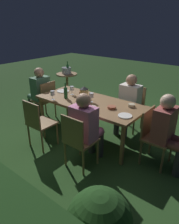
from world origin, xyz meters
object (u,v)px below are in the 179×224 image
Objects in this scene: person_in_pink at (86,125)px; plate_b at (63,91)px; wine_glass_b at (72,89)px; plate_a at (125,116)px; chair_side_left_a at (132,106)px; green_bottle_on_table at (66,93)px; chair_side_right_b at (38,122)px; chair_head_near at (154,134)px; ice_bucket at (67,70)px; bowl_dip at (132,105)px; wine_glass_a at (91,96)px; dining_table at (89,104)px; person_in_cream at (128,101)px; chair_head_far at (45,99)px; person_in_rust at (168,129)px; side_table at (67,82)px; bowl_olives at (112,107)px; bowl_bread at (93,108)px; wine_glass_c at (53,94)px; chair_side_right_a at (78,139)px; lantern_centerpiece at (84,93)px; person_in_green at (39,90)px; bowl_salad at (82,93)px.

plate_b is (1.22, -0.72, 0.10)m from person_in_pink.
wine_glass_b is 1.34m from plate_a.
chair_side_left_a is 3.00× the size of green_bottle_on_table.
plate_b is (0.32, -0.91, 0.25)m from chair_side_right_b.
ice_bucket is at bearing -23.15° from chair_head_near.
plate_b is (1.60, -0.26, 0.00)m from plate_a.
wine_glass_b is 1.23m from bowl_dip.
dining_table is at bearing -15.69° from wine_glass_a.
chair_side_right_b is at bearing 26.00° from chair_head_near.
person_in_cream reaches higher than wine_glass_b.
chair_head_far is at bearing 4.52° from wine_glass_b.
person_in_rust is 1.65× the size of side_table.
chair_side_left_a is at bearing -90.00° from person_in_cream.
chair_head_near is (-1.24, 0.00, -0.19)m from dining_table.
green_bottle_on_table is 0.42× the size of side_table.
bowl_olives reaches higher than plate_a.
chair_head_far reaches higher than side_table.
bowl_bread is (0.23, 0.22, 0.00)m from bowl_olives.
chair_head_near is at bearing -174.55° from green_bottle_on_table.
chair_head_near is at bearing 180.00° from chair_head_far.
green_bottle_on_table is at bearing -27.93° from person_in_pink.
plate_b is at bearing -36.98° from green_bottle_on_table.
person_in_cream is 3.96× the size of green_bottle_on_table.
wine_glass_c is at bearing 7.98° from plate_a.
lantern_centerpiece reaches higher than chair_side_right_a.
lantern_centerpiece reaches higher than side_table.
plate_b is at bearing 131.93° from ice_bucket.
bowl_olives is (-0.95, -0.78, 0.26)m from chair_side_right_b.
person_in_rust reaches higher than chair_head_far.
ice_bucket is at bearing -29.04° from plate_a.
chair_head_near reaches higher than bowl_dip.
dining_table is at bearing -180.00° from person_in_green.
plate_b is at bearing -6.60° from dining_table.
wine_glass_c is (-0.87, 0.37, 0.21)m from person_in_green.
chair_side_right_b is 1.15m from chair_head_far.
person_in_rust reaches higher than green_bottle_on_table.
person_in_cream is 2.45m from ice_bucket.
bowl_olives is 1.12× the size of bowl_bread.
wine_glass_b is at bearing 137.67° from ice_bucket.
bowl_bread is 0.77m from bowl_salad.
lantern_centerpiece is 1.21× the size of plate_a.
chair_side_left_a reaches higher than bowl_olives.
chair_head_far reaches higher than dining_table.
bowl_salad reaches higher than bowl_olives.
wine_glass_b is 1.50× the size of bowl_dip.
chair_head_near is (-1.69, -0.83, 0.00)m from chair_side_right_b.
person_in_cream is (0.00, -1.26, 0.00)m from person_in_pink.
chair_side_left_a reaches higher than side_table.
chair_head_far is at bearing 6.58° from bowl_dip.
bowl_bread is (0.55, 0.09, 0.02)m from plate_a.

